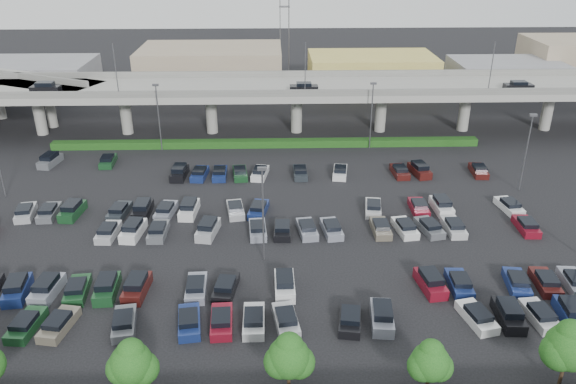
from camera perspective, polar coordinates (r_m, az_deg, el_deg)
The scene contains 8 objects.
ground at distance 65.03m, azimuth -2.38°, elevation -3.14°, with size 280.00×280.00×0.00m, color black.
overpass at distance 92.35m, azimuth -2.43°, elevation 10.20°, with size 150.00×13.00×15.80m.
hedge at distance 87.64m, azimuth -2.24°, elevation 4.96°, with size 66.00×1.60×1.10m, color #113A11.
tree_row at distance 41.10m, azimuth -1.81°, elevation -16.47°, with size 65.07×3.66×5.94m.
parked_cars at distance 60.35m, azimuth -3.82°, elevation -4.91°, with size 62.94×41.67×1.67m.
light_poles at distance 64.35m, azimuth -6.14°, elevation 2.57°, with size 66.90×48.38×10.30m.
distant_buildings at distance 122.62m, azimuth 3.79°, elevation 12.38°, with size 138.00×24.00×9.00m.
comm_tower at distance 132.15m, azimuth -0.36°, elevation 18.58°, with size 2.40×2.40×30.00m.
Camera 1 is at (1.08, -57.24, 30.84)m, focal length 35.00 mm.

